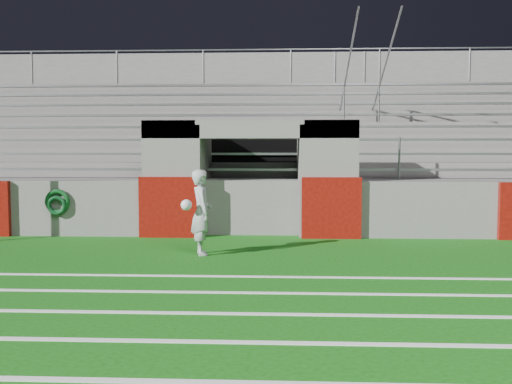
{
  "coord_description": "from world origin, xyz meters",
  "views": [
    {
      "loc": [
        0.72,
        -9.53,
        1.89
      ],
      "look_at": [
        0.2,
        1.8,
        1.1
      ],
      "focal_mm": 40.0,
      "sensor_mm": 36.0,
      "label": 1
    }
  ],
  "objects": [
    {
      "name": "ground",
      "position": [
        0.0,
        0.0,
        0.0
      ],
      "size": [
        90.0,
        90.0,
        0.0
      ],
      "primitive_type": "plane",
      "color": "#10520D",
      "rests_on": "ground"
    },
    {
      "name": "field_markings",
      "position": [
        0.0,
        -5.0,
        0.01
      ],
      "size": [
        28.0,
        8.09,
        0.01
      ],
      "color": "white",
      "rests_on": "ground"
    },
    {
      "name": "stadium_structure",
      "position": [
        0.0,
        7.97,
        1.49
      ],
      "size": [
        26.0,
        8.48,
        5.42
      ],
      "color": "#625F5C",
      "rests_on": "ground"
    },
    {
      "name": "goalkeeper_with_ball",
      "position": [
        -0.77,
        0.86,
        0.79
      ],
      "size": [
        0.6,
        0.67,
        1.57
      ],
      "color": "#A7ADB0",
      "rests_on": "ground"
    },
    {
      "name": "hose_coil",
      "position": [
        -4.31,
        2.93,
        0.76
      ],
      "size": [
        0.57,
        0.15,
        0.59
      ],
      "color": "#0D451A",
      "rests_on": "ground"
    }
  ]
}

